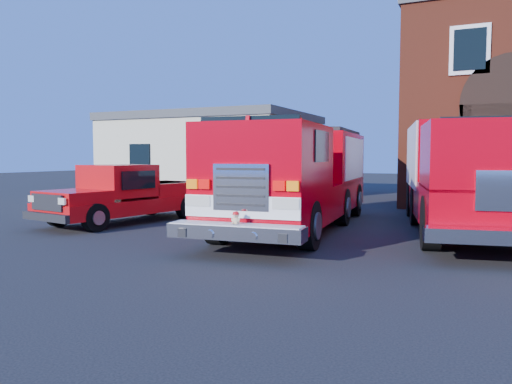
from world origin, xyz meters
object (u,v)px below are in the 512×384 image
at_px(side_building, 215,154).
at_px(pickup_truck, 125,195).
at_px(fire_engine, 298,175).
at_px(secondary_truck, 467,172).

height_order(side_building, pickup_truck, side_building).
relative_size(side_building, pickup_truck, 1.74).
bearing_deg(fire_engine, pickup_truck, -168.81).
height_order(side_building, secondary_truck, side_building).
distance_m(side_building, secondary_truck, 16.13).
bearing_deg(fire_engine, secondary_truck, 16.54).
xyz_separation_m(fire_engine, pickup_truck, (-5.40, -1.07, -0.68)).
xyz_separation_m(pickup_truck, secondary_truck, (9.87, 2.39, 0.80)).
bearing_deg(secondary_truck, fire_engine, -163.46).
bearing_deg(pickup_truck, side_building, 105.83).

